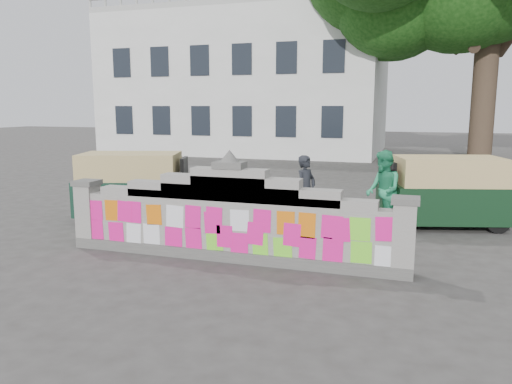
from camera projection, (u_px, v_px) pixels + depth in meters
ground at (230, 259)px, 9.12m from camera, size 100.00×100.00×0.00m
parapet_wall at (230, 220)px, 8.99m from camera, size 6.48×0.44×2.01m
building at (251, 86)px, 31.18m from camera, size 16.00×10.00×8.90m
cyclist_bike at (305, 217)px, 10.62m from camera, size 1.79×1.23×0.89m
cyclist_rider at (306, 203)px, 10.57m from camera, size 0.55×0.65×1.51m
pedestrian at (383, 191)px, 11.13m from camera, size 0.95×1.06×1.81m
rickshaw_left at (134, 185)px, 12.29m from camera, size 3.06×2.07×1.64m
rickshaw_right at (444, 191)px, 11.48m from camera, size 3.03×1.98×1.62m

